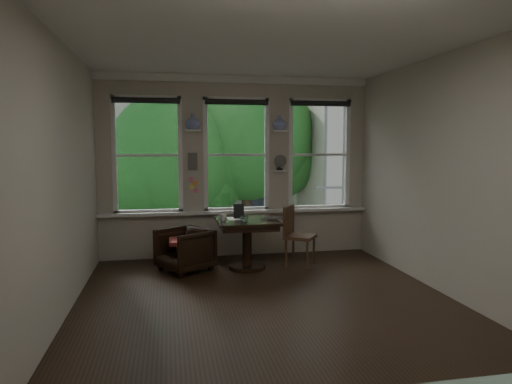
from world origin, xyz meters
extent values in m
plane|color=black|center=(0.00, 0.00, 0.00)|extent=(4.50, 4.50, 0.00)
plane|color=silver|center=(0.00, 0.00, 3.00)|extent=(4.50, 4.50, 0.00)
plane|color=#BEB1A2|center=(0.00, 2.25, 1.50)|extent=(4.50, 0.00, 4.50)
plane|color=#BEB1A2|center=(0.00, -2.25, 1.50)|extent=(4.50, 0.00, 4.50)
plane|color=#BEB1A2|center=(-2.25, 0.00, 1.50)|extent=(0.00, 4.50, 4.50)
plane|color=#BEB1A2|center=(2.25, 0.00, 1.50)|extent=(0.00, 4.50, 4.50)
cube|color=white|center=(-0.72, 2.15, 2.10)|extent=(0.26, 0.16, 0.03)
cube|color=white|center=(0.72, 2.15, 2.10)|extent=(0.26, 0.16, 0.03)
cube|color=#59544F|center=(-0.72, 2.18, 1.60)|extent=(0.14, 0.06, 0.28)
imported|color=white|center=(-0.72, 2.15, 2.24)|extent=(0.24, 0.24, 0.25)
imported|color=white|center=(0.72, 2.15, 2.24)|extent=(0.24, 0.24, 0.25)
imported|color=black|center=(-0.91, 1.36, 0.32)|extent=(0.96, 0.95, 0.64)
cube|color=maroon|center=(-0.91, 1.36, 0.45)|extent=(0.45, 0.45, 0.06)
imported|color=black|center=(0.37, 1.20, 0.76)|extent=(0.41, 0.36, 0.03)
imported|color=white|center=(-0.35, 1.27, 0.80)|extent=(0.14, 0.14, 0.10)
imported|color=white|center=(-0.07, 1.02, 0.80)|extent=(0.14, 0.14, 0.10)
cube|color=black|center=(-0.08, 1.45, 0.86)|extent=(0.17, 0.09, 0.22)
cube|color=silver|center=(-0.14, 1.44, 0.75)|extent=(0.23, 0.31, 0.00)
camera|label=1|loc=(-1.13, -5.35, 1.86)|focal=32.00mm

